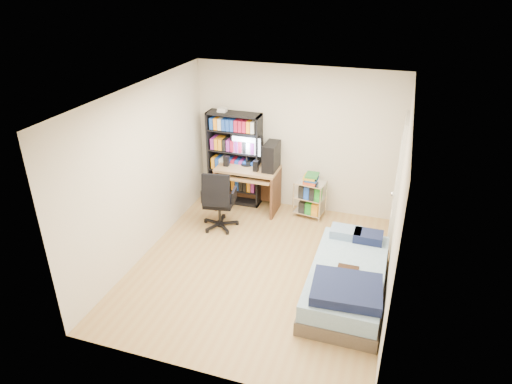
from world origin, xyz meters
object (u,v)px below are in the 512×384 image
(office_chair, at_px, (219,210))
(media_shelf, at_px, (235,158))
(computer_desk, at_px, (255,171))
(bed, at_px, (347,280))

(office_chair, bearing_deg, media_shelf, 85.14)
(computer_desk, relative_size, bed, 0.70)
(computer_desk, height_order, office_chair, computer_desk)
(bed, bearing_deg, office_chair, 153.82)
(media_shelf, height_order, computer_desk, media_shelf)
(computer_desk, distance_m, bed, 2.75)
(media_shelf, bearing_deg, computer_desk, -18.88)
(media_shelf, bearing_deg, office_chair, -85.18)
(media_shelf, relative_size, bed, 0.91)
(media_shelf, height_order, office_chair, media_shelf)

